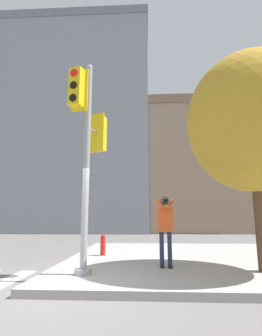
{
  "coord_description": "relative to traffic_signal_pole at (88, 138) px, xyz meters",
  "views": [
    {
      "loc": [
        1.84,
        -5.22,
        1.41
      ],
      "look_at": [
        1.49,
        1.27,
        2.6
      ],
      "focal_mm": 28.0,
      "sensor_mm": 36.0,
      "label": 1
    }
  ],
  "objects": [
    {
      "name": "sidewalk_corner",
      "position": [
        3.02,
        2.78,
        -3.15
      ],
      "size": [
        8.0,
        8.0,
        0.16
      ],
      "color": "#9E9B96",
      "rests_on": "ground_plane"
    },
    {
      "name": "person_photographer",
      "position": [
        1.86,
        0.93,
        -2.01
      ],
      "size": [
        0.5,
        0.53,
        1.75
      ],
      "color": "black",
      "rests_on": "sidewalk_corner"
    },
    {
      "name": "building_left",
      "position": [
        -6.73,
        21.49,
        7.02
      ],
      "size": [
        16.98,
        13.23,
        20.48
      ],
      "color": "gray",
      "rests_on": "ground_plane"
    },
    {
      "name": "building_right",
      "position": [
        7.69,
        20.18,
        2.75
      ],
      "size": [
        13.66,
        9.3,
        11.93
      ],
      "color": "gray",
      "rests_on": "ground_plane"
    },
    {
      "name": "ground_plane",
      "position": [
        -0.48,
        -0.72,
        -3.23
      ],
      "size": [
        160.0,
        160.0,
        0.0
      ],
      "primitive_type": "plane",
      "color": "slate"
    },
    {
      "name": "fire_hydrant",
      "position": [
        -0.04,
        2.83,
        -2.74
      ],
      "size": [
        0.16,
        0.22,
        0.67
      ],
      "color": "red",
      "rests_on": "sidewalk_corner"
    },
    {
      "name": "street_tree",
      "position": [
        4.09,
        0.54,
        0.52
      ],
      "size": [
        3.26,
        3.26,
        5.4
      ],
      "color": "brown",
      "rests_on": "sidewalk_corner"
    },
    {
      "name": "traffic_signal_pole",
      "position": [
        0.0,
        0.0,
        0.0
      ],
      "size": [
        0.73,
        1.34,
        5.0
      ],
      "color": "#939399",
      "rests_on": "sidewalk_corner"
    }
  ]
}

